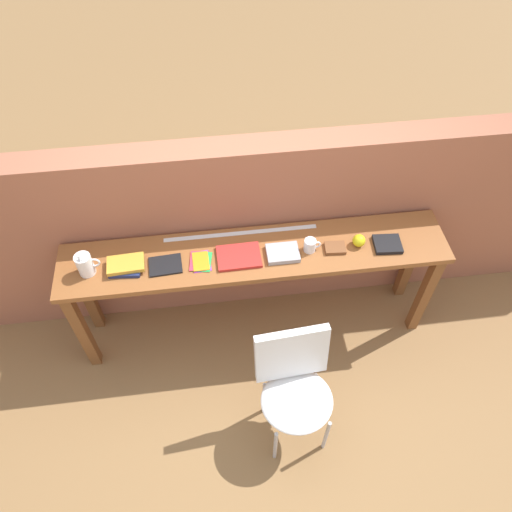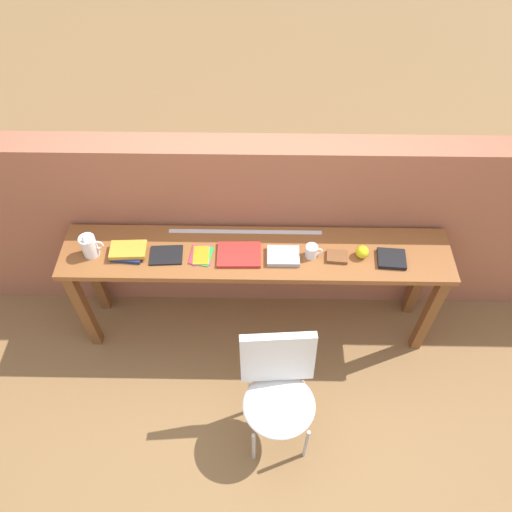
# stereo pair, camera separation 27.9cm
# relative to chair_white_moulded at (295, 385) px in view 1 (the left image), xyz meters

# --- Properties ---
(ground_plane) EXTENTS (40.00, 40.00, 0.00)m
(ground_plane) POSITION_rel_chair_white_moulded_xyz_m (-0.14, 0.47, -0.53)
(ground_plane) COLOR olive
(brick_wall_back) EXTENTS (6.00, 0.20, 1.47)m
(brick_wall_back) POSITION_rel_chair_white_moulded_xyz_m (-0.14, 1.11, 0.21)
(brick_wall_back) COLOR #9E5B42
(brick_wall_back) RESTS_ON ground
(sideboard) EXTENTS (2.50, 0.44, 0.88)m
(sideboard) POSITION_rel_chair_white_moulded_xyz_m (-0.14, 0.77, 0.21)
(sideboard) COLOR brown
(sideboard) RESTS_ON ground
(chair_white_moulded) EXTENTS (0.47, 0.48, 0.89)m
(chair_white_moulded) POSITION_rel_chair_white_moulded_xyz_m (0.00, 0.00, 0.00)
(chair_white_moulded) COLOR white
(chair_white_moulded) RESTS_ON ground
(pitcher_white) EXTENTS (0.14, 0.10, 0.18)m
(pitcher_white) POSITION_rel_chair_white_moulded_xyz_m (-1.19, 0.73, 0.43)
(pitcher_white) COLOR white
(pitcher_white) RESTS_ON sideboard
(book_stack_leftmost) EXTENTS (0.23, 0.16, 0.05)m
(book_stack_leftmost) POSITION_rel_chair_white_moulded_xyz_m (-0.95, 0.74, 0.38)
(book_stack_leftmost) COLOR navy
(book_stack_leftmost) RESTS_ON sideboard
(magazine_cycling) EXTENTS (0.21, 0.17, 0.01)m
(magazine_cycling) POSITION_rel_chair_white_moulded_xyz_m (-0.71, 0.72, 0.36)
(magazine_cycling) COLOR black
(magazine_cycling) RESTS_ON sideboard
(pamphlet_pile_colourful) EXTENTS (0.15, 0.18, 0.01)m
(pamphlet_pile_colourful) POSITION_rel_chair_white_moulded_xyz_m (-0.49, 0.73, 0.36)
(pamphlet_pile_colourful) COLOR purple
(pamphlet_pile_colourful) RESTS_ON sideboard
(book_open_centre) EXTENTS (0.28, 0.21, 0.02)m
(book_open_centre) POSITION_rel_chair_white_moulded_xyz_m (-0.25, 0.73, 0.36)
(book_open_centre) COLOR red
(book_open_centre) RESTS_ON sideboard
(book_grey_hardcover) EXTENTS (0.20, 0.16, 0.03)m
(book_grey_hardcover) POSITION_rel_chair_white_moulded_xyz_m (0.03, 0.72, 0.37)
(book_grey_hardcover) COLOR #9E9EA3
(book_grey_hardcover) RESTS_ON sideboard
(mug) EXTENTS (0.11, 0.08, 0.09)m
(mug) POSITION_rel_chair_white_moulded_xyz_m (0.21, 0.74, 0.40)
(mug) COLOR white
(mug) RESTS_ON sideboard
(leather_journal_brown) EXTENTS (0.14, 0.11, 0.02)m
(leather_journal_brown) POSITION_rel_chair_white_moulded_xyz_m (0.37, 0.72, 0.37)
(leather_journal_brown) COLOR brown
(leather_journal_brown) RESTS_ON sideboard
(sports_ball_small) EXTENTS (0.08, 0.08, 0.08)m
(sports_ball_small) POSITION_rel_chair_white_moulded_xyz_m (0.52, 0.74, 0.39)
(sports_ball_small) COLOR yellow
(sports_ball_small) RESTS_ON sideboard
(book_repair_rightmost) EXTENTS (0.18, 0.17, 0.03)m
(book_repair_rightmost) POSITION_rel_chair_white_moulded_xyz_m (0.71, 0.71, 0.37)
(book_repair_rightmost) COLOR black
(book_repair_rightmost) RESTS_ON sideboard
(ruler_metal_back_edge) EXTENTS (1.01, 0.03, 0.00)m
(ruler_metal_back_edge) POSITION_rel_chair_white_moulded_xyz_m (-0.22, 0.94, 0.35)
(ruler_metal_back_edge) COLOR silver
(ruler_metal_back_edge) RESTS_ON sideboard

